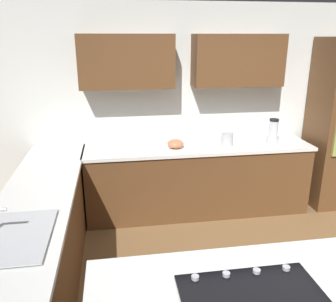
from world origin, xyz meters
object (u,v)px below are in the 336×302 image
Objects in this scene: mixing_bowl at (176,144)px; sink_unit at (14,236)px; blender at (273,133)px; kettle at (227,139)px.

sink_unit is at bearing 51.76° from mixing_bowl.
mixing_bowl is (-1.43, -1.81, 0.04)m from sink_unit.
blender is 1.60× the size of mixing_bowl.
blender reaches higher than mixing_bowl.
sink_unit is 2.31m from mixing_bowl.
sink_unit is at bearing 41.09° from kettle.
blender is 0.60m from kettle.
sink_unit reaches higher than kettle.
mixing_bowl is at bearing 0.00° from kettle.
blender reaches higher than kettle.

